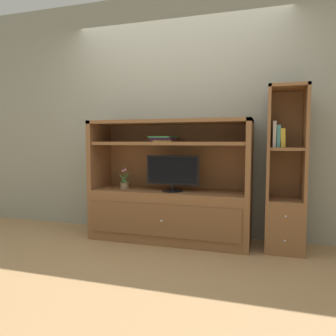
{
  "coord_description": "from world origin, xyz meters",
  "views": [
    {
      "loc": [
        1.03,
        -2.97,
        1.09
      ],
      "look_at": [
        0.0,
        0.35,
        0.81
      ],
      "focal_mm": 34.51,
      "sensor_mm": 36.0,
      "label": 1
    }
  ],
  "objects": [
    {
      "name": "magazine_stack",
      "position": [
        -0.06,
        0.4,
        1.12
      ],
      "size": [
        0.27,
        0.35,
        0.06
      ],
      "color": "gold",
      "rests_on": "media_console"
    },
    {
      "name": "media_console",
      "position": [
        0.0,
        0.41,
        0.43
      ],
      "size": [
        1.75,
        0.55,
        1.32
      ],
      "color": "brown",
      "rests_on": "ground_plane"
    },
    {
      "name": "painted_rear_wall",
      "position": [
        0.0,
        0.75,
        1.4
      ],
      "size": [
        6.0,
        0.1,
        2.8
      ],
      "primitive_type": "cube",
      "color": "gray",
      "rests_on": "ground_plane"
    },
    {
      "name": "upright_book_row",
      "position": [
        1.13,
        0.4,
        1.14
      ],
      "size": [
        0.12,
        0.17,
        0.26
      ],
      "color": "silver",
      "rests_on": "bookshelf_tall"
    },
    {
      "name": "ground_plane",
      "position": [
        0.0,
        0.0,
        0.0
      ],
      "size": [
        8.0,
        8.0,
        0.0
      ],
      "primitive_type": "plane",
      "color": "tan"
    },
    {
      "name": "bookshelf_tall",
      "position": [
        1.2,
        0.41,
        0.56
      ],
      "size": [
        0.37,
        0.41,
        1.63
      ],
      "color": "brown",
      "rests_on": "ground_plane"
    },
    {
      "name": "potted_plant",
      "position": [
        -0.51,
        0.35,
        0.6
      ],
      "size": [
        0.11,
        0.11,
        0.26
      ],
      "color": "#8C7251",
      "rests_on": "media_console"
    },
    {
      "name": "tv_monitor",
      "position": [
        0.05,
        0.35,
        0.76
      ],
      "size": [
        0.58,
        0.23,
        0.39
      ],
      "color": "black",
      "rests_on": "media_console"
    }
  ]
}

